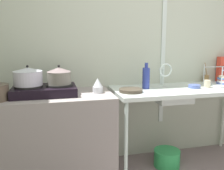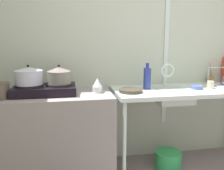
{
  "view_description": "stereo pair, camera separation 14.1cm",
  "coord_description": "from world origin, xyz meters",
  "px_view_note": "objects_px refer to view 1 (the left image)",
  "views": [
    {
      "loc": [
        -1.06,
        -1.0,
        1.38
      ],
      "look_at": [
        -0.49,
        1.31,
        0.94
      ],
      "focal_mm": 39.11,
      "sensor_mm": 36.0,
      "label": 1
    },
    {
      "loc": [
        -0.92,
        -1.03,
        1.38
      ],
      "look_at": [
        -0.49,
        1.31,
        0.94
      ],
      "focal_mm": 39.11,
      "sensor_mm": 36.0,
      "label": 2
    }
  ],
  "objects_px": {
    "sink_basin": "(171,95)",
    "percolator": "(98,86)",
    "small_bowl_on_drainboard": "(194,86)",
    "utensil_jar": "(206,78)",
    "faucet": "(165,71)",
    "bucket_on_floor": "(167,158)",
    "cup_by_rack": "(207,84)",
    "frying_pan": "(131,90)",
    "pot_on_right_burner": "(59,76)",
    "pot_on_left_burner": "(28,76)",
    "stove": "(45,90)",
    "bottle_by_sink": "(146,78)"
  },
  "relations": [
    {
      "from": "utensil_jar",
      "to": "pot_on_left_burner",
      "type": "bearing_deg",
      "value": -172.77
    },
    {
      "from": "percolator",
      "to": "utensil_jar",
      "type": "bearing_deg",
      "value": 11.31
    },
    {
      "from": "cup_by_rack",
      "to": "frying_pan",
      "type": "bearing_deg",
      "value": -178.36
    },
    {
      "from": "percolator",
      "to": "faucet",
      "type": "height_order",
      "value": "faucet"
    },
    {
      "from": "faucet",
      "to": "small_bowl_on_drainboard",
      "type": "relative_size",
      "value": 2.06
    },
    {
      "from": "cup_by_rack",
      "to": "bucket_on_floor",
      "type": "relative_size",
      "value": 0.28
    },
    {
      "from": "stove",
      "to": "percolator",
      "type": "relative_size",
      "value": 4.02
    },
    {
      "from": "percolator",
      "to": "sink_basin",
      "type": "relative_size",
      "value": 0.4
    },
    {
      "from": "utensil_jar",
      "to": "bottle_by_sink",
      "type": "bearing_deg",
      "value": -167.19
    },
    {
      "from": "pot_on_left_burner",
      "to": "bucket_on_floor",
      "type": "xyz_separation_m",
      "value": [
        1.41,
        -0.03,
        -0.96
      ]
    },
    {
      "from": "percolator",
      "to": "faucet",
      "type": "xyz_separation_m",
      "value": [
        0.78,
        0.14,
        0.1
      ]
    },
    {
      "from": "faucet",
      "to": "utensil_jar",
      "type": "distance_m",
      "value": 0.64
    },
    {
      "from": "cup_by_rack",
      "to": "bottle_by_sink",
      "type": "relative_size",
      "value": 0.3
    },
    {
      "from": "faucet",
      "to": "bucket_on_floor",
      "type": "distance_m",
      "value": 0.96
    },
    {
      "from": "stove",
      "to": "percolator",
      "type": "distance_m",
      "value": 0.5
    },
    {
      "from": "faucet",
      "to": "sink_basin",
      "type": "bearing_deg",
      "value": -87.04
    },
    {
      "from": "utensil_jar",
      "to": "small_bowl_on_drainboard",
      "type": "bearing_deg",
      "value": -139.25
    },
    {
      "from": "percolator",
      "to": "utensil_jar",
      "type": "height_order",
      "value": "utensil_jar"
    },
    {
      "from": "frying_pan",
      "to": "stove",
      "type": "bearing_deg",
      "value": 175.22
    },
    {
      "from": "pot_on_left_burner",
      "to": "small_bowl_on_drainboard",
      "type": "distance_m",
      "value": 1.7
    },
    {
      "from": "percolator",
      "to": "faucet",
      "type": "distance_m",
      "value": 0.8
    },
    {
      "from": "frying_pan",
      "to": "bucket_on_floor",
      "type": "relative_size",
      "value": 0.81
    },
    {
      "from": "cup_by_rack",
      "to": "sink_basin",
      "type": "bearing_deg",
      "value": 177.07
    },
    {
      "from": "pot_on_right_burner",
      "to": "faucet",
      "type": "bearing_deg",
      "value": 6.12
    },
    {
      "from": "percolator",
      "to": "frying_pan",
      "type": "bearing_deg",
      "value": -8.51
    },
    {
      "from": "stove",
      "to": "percolator",
      "type": "xyz_separation_m",
      "value": [
        0.5,
        -0.02,
        0.02
      ]
    },
    {
      "from": "sink_basin",
      "to": "pot_on_right_burner",
      "type": "bearing_deg",
      "value": 178.87
    },
    {
      "from": "pot_on_right_burner",
      "to": "stove",
      "type": "bearing_deg",
      "value": 180.0
    },
    {
      "from": "small_bowl_on_drainboard",
      "to": "bottle_by_sink",
      "type": "distance_m",
      "value": 0.54
    },
    {
      "from": "pot_on_left_burner",
      "to": "bottle_by_sink",
      "type": "height_order",
      "value": "pot_on_left_burner"
    },
    {
      "from": "stove",
      "to": "sink_basin",
      "type": "xyz_separation_m",
      "value": [
        1.29,
        -0.02,
        -0.11
      ]
    },
    {
      "from": "pot_on_right_burner",
      "to": "cup_by_rack",
      "type": "bearing_deg",
      "value": -1.61
    },
    {
      "from": "percolator",
      "to": "cup_by_rack",
      "type": "bearing_deg",
      "value": -1.11
    },
    {
      "from": "sink_basin",
      "to": "faucet",
      "type": "distance_m",
      "value": 0.28
    },
    {
      "from": "small_bowl_on_drainboard",
      "to": "utensil_jar",
      "type": "height_order",
      "value": "utensil_jar"
    },
    {
      "from": "pot_on_left_burner",
      "to": "utensil_jar",
      "type": "distance_m",
      "value": 2.05
    },
    {
      "from": "percolator",
      "to": "cup_by_rack",
      "type": "xyz_separation_m",
      "value": [
        1.2,
        -0.02,
        -0.03
      ]
    },
    {
      "from": "pot_on_right_burner",
      "to": "cup_by_rack",
      "type": "height_order",
      "value": "pot_on_right_burner"
    },
    {
      "from": "faucet",
      "to": "bottle_by_sink",
      "type": "xyz_separation_m",
      "value": [
        -0.24,
        -0.06,
        -0.05
      ]
    },
    {
      "from": "percolator",
      "to": "frying_pan",
      "type": "distance_m",
      "value": 0.33
    },
    {
      "from": "percolator",
      "to": "sink_basin",
      "type": "distance_m",
      "value": 0.8
    },
    {
      "from": "faucet",
      "to": "utensil_jar",
      "type": "height_order",
      "value": "faucet"
    },
    {
      "from": "sink_basin",
      "to": "percolator",
      "type": "bearing_deg",
      "value": 179.84
    },
    {
      "from": "pot_on_left_burner",
      "to": "frying_pan",
      "type": "distance_m",
      "value": 0.98
    },
    {
      "from": "small_bowl_on_drainboard",
      "to": "sink_basin",
      "type": "bearing_deg",
      "value": 177.47
    },
    {
      "from": "stove",
      "to": "frying_pan",
      "type": "xyz_separation_m",
      "value": [
        0.82,
        -0.07,
        -0.03
      ]
    },
    {
      "from": "cup_by_rack",
      "to": "utensil_jar",
      "type": "bearing_deg",
      "value": 57.81
    },
    {
      "from": "pot_on_left_burner",
      "to": "bottle_by_sink",
      "type": "xyz_separation_m",
      "value": [
        1.17,
        0.06,
        -0.06
      ]
    },
    {
      "from": "pot_on_right_burner",
      "to": "faucet",
      "type": "distance_m",
      "value": 1.15
    },
    {
      "from": "stove",
      "to": "sink_basin",
      "type": "bearing_deg",
      "value": -1.01
    }
  ]
}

